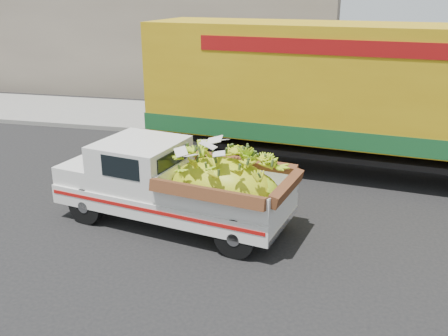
# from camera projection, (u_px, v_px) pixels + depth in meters

# --- Properties ---
(ground) EXTENTS (100.00, 100.00, 0.00)m
(ground) POSITION_uv_depth(u_px,v_px,m) (252.00, 243.00, 9.54)
(ground) COLOR black
(ground) RESTS_ON ground
(curb) EXTENTS (60.00, 0.25, 0.15)m
(curb) POSITION_uv_depth(u_px,v_px,m) (292.00, 140.00, 15.85)
(curb) COLOR gray
(curb) RESTS_ON ground
(sidewalk) EXTENTS (60.00, 4.00, 0.14)m
(sidewalk) POSITION_uv_depth(u_px,v_px,m) (298.00, 124.00, 17.77)
(sidewalk) COLOR gray
(sidewalk) RESTS_ON ground
(building_left) EXTENTS (18.00, 6.00, 5.00)m
(building_left) POSITION_uv_depth(u_px,v_px,m) (147.00, 35.00, 24.11)
(building_left) COLOR gray
(building_left) RESTS_ON ground
(pickup_truck) EXTENTS (5.02, 2.63, 1.68)m
(pickup_truck) POSITION_uv_depth(u_px,v_px,m) (189.00, 185.00, 9.94)
(pickup_truck) COLOR black
(pickup_truck) RESTS_ON ground
(semi_trailer) EXTENTS (12.04, 3.96, 3.80)m
(semi_trailer) POSITION_uv_depth(u_px,v_px,m) (378.00, 94.00, 12.40)
(semi_trailer) COLOR black
(semi_trailer) RESTS_ON ground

